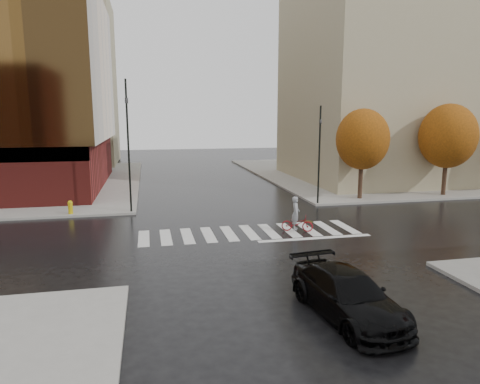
% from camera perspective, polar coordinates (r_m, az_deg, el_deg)
% --- Properties ---
extents(ground, '(120.00, 120.00, 0.00)m').
position_cam_1_polar(ground, '(22.41, 1.56, -5.73)').
color(ground, black).
rests_on(ground, ground).
extents(sidewalk_ne, '(30.00, 30.00, 0.15)m').
position_cam_1_polar(sidewalk_ne, '(49.79, 19.60, 2.54)').
color(sidewalk_ne, gray).
rests_on(sidewalk_ne, ground).
extents(crosswalk, '(12.00, 3.00, 0.01)m').
position_cam_1_polar(crosswalk, '(22.87, 1.26, -5.39)').
color(crosswalk, silver).
rests_on(crosswalk, ground).
extents(building_ne_tan, '(16.00, 16.00, 18.00)m').
position_cam_1_polar(building_ne_tan, '(44.04, 18.56, 13.54)').
color(building_ne_tan, tan).
rests_on(building_ne_tan, sidewalk_ne).
extents(building_nw_far, '(14.00, 12.00, 20.00)m').
position_cam_1_polar(building_nw_far, '(59.08, -23.42, 13.20)').
color(building_nw_far, tan).
rests_on(building_nw_far, sidewalk_nw).
extents(tree_ne_a, '(3.80, 3.80, 6.50)m').
position_cam_1_polar(tree_ne_a, '(32.18, 16.02, 6.76)').
color(tree_ne_a, black).
rests_on(tree_ne_a, sidewalk_ne).
extents(tree_ne_b, '(4.20, 4.20, 6.89)m').
position_cam_1_polar(tree_ne_b, '(36.00, 25.97, 6.71)').
color(tree_ne_b, black).
rests_on(tree_ne_b, sidewalk_ne).
extents(sedan, '(2.54, 5.06, 1.41)m').
position_cam_1_polar(sedan, '(13.88, 14.12, -13.13)').
color(sedan, black).
rests_on(sedan, ground).
extents(cyclist, '(1.77, 1.16, 1.91)m').
position_cam_1_polar(cyclist, '(23.11, 7.56, -3.66)').
color(cyclist, maroon).
rests_on(cyclist, ground).
extents(traffic_light_nw, '(0.23, 0.20, 8.18)m').
position_cam_1_polar(traffic_light_nw, '(27.41, -14.72, 7.28)').
color(traffic_light_nw, black).
rests_on(traffic_light_nw, sidewalk_nw).
extents(traffic_light_ne, '(0.19, 0.21, 6.65)m').
position_cam_1_polar(traffic_light_ne, '(29.73, 10.54, 5.60)').
color(traffic_light_ne, black).
rests_on(traffic_light_ne, sidewalk_ne).
extents(fire_hydrant, '(0.30, 0.30, 0.84)m').
position_cam_1_polar(fire_hydrant, '(28.39, -21.69, -1.81)').
color(fire_hydrant, '#C0A30B').
rests_on(fire_hydrant, sidewalk_nw).
extents(manhole, '(0.77, 0.77, 0.01)m').
position_cam_1_polar(manhole, '(25.41, 9.11, -3.94)').
color(manhole, '#403617').
rests_on(manhole, ground).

